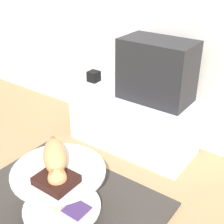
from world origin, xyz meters
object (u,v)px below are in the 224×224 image
speaker (94,76)px  cat (55,159)px  dvd_box (56,180)px  tv (157,71)px

speaker → cat: size_ratio=0.22×
speaker → dvd_box: 1.40m
tv → cat: size_ratio=1.30×
tv → cat: tv is taller
tv → dvd_box: 1.26m
dvd_box → cat: (-0.12, 0.11, 0.04)m
tv → dvd_box: (-0.00, -1.21, -0.34)m
dvd_box → cat: cat is taller
tv → dvd_box: bearing=-90.1°
tv → speaker: size_ratio=5.93×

